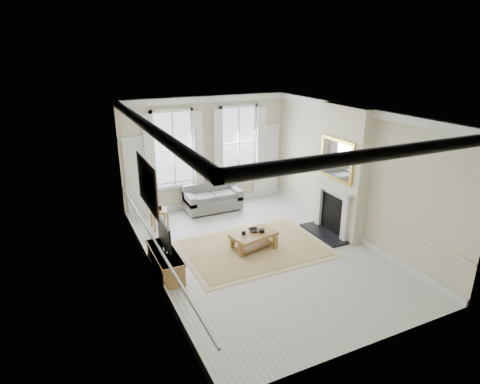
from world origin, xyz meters
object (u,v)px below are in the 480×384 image
sofa (212,199)px  coffee_table (254,236)px  tv_stand (165,262)px  side_table (159,213)px

sofa → coffee_table: size_ratio=1.38×
sofa → tv_stand: bearing=-127.4°
coffee_table → tv_stand: tv_stand is taller
sofa → tv_stand: sofa is taller
coffee_table → side_table: bearing=117.0°
side_table → tv_stand: 2.45m
side_table → coffee_table: side_table is taller
sofa → tv_stand: 3.77m
tv_stand → sofa: bearing=52.6°
coffee_table → sofa: bearing=77.7°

